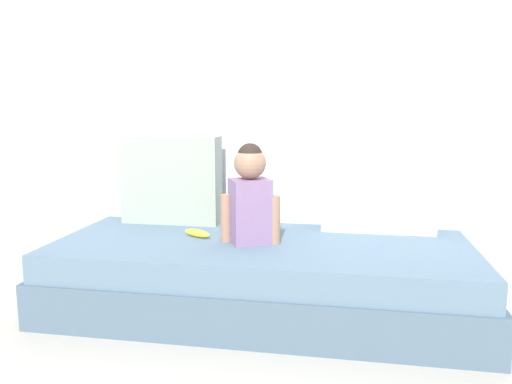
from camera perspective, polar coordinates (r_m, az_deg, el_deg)
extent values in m
plane|color=#B2ADA3|center=(2.61, 0.57, -13.34)|extent=(12.00, 12.00, 0.00)
cube|color=silver|center=(2.97, 2.50, 13.87)|extent=(5.31, 0.10, 2.48)
cube|color=#495F70|center=(2.57, 0.57, -11.07)|extent=(2.11, 0.87, 0.22)
cube|color=slate|center=(2.51, 0.58, -7.22)|extent=(2.04, 0.85, 0.14)
cube|color=#99A393|center=(2.91, -9.61, 1.39)|extent=(0.56, 0.16, 0.50)
cube|color=silver|center=(2.74, 13.84, 1.35)|extent=(0.59, 0.16, 0.56)
cube|color=gray|center=(2.44, -0.68, -2.19)|extent=(0.24, 0.22, 0.32)
sphere|color=#9E755B|center=(2.41, -0.69, 3.32)|extent=(0.16, 0.16, 0.16)
sphere|color=#2D231E|center=(2.40, -0.69, 4.15)|extent=(0.12, 0.12, 0.12)
cylinder|color=#9E755B|center=(2.48, -3.42, -2.98)|extent=(0.06, 0.06, 0.24)
cylinder|color=#9E755B|center=(2.43, 2.12, -3.21)|extent=(0.06, 0.06, 0.24)
ellipsoid|color=yellow|center=(2.60, -6.72, -4.68)|extent=(0.17, 0.12, 0.04)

